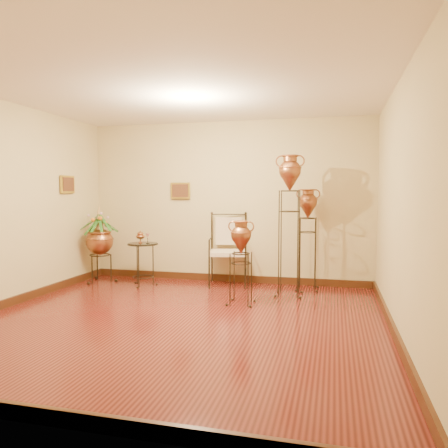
% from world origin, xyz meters
% --- Properties ---
extents(ground, '(5.00, 5.00, 0.00)m').
position_xyz_m(ground, '(0.00, 0.00, 0.00)').
color(ground, maroon).
rests_on(ground, ground).
extents(room_shell, '(5.02, 5.02, 2.81)m').
position_xyz_m(room_shell, '(-0.01, 0.01, 1.73)').
color(room_shell, '#CEBB85').
rests_on(room_shell, ground).
extents(amphora_tall, '(0.56, 0.56, 2.15)m').
position_xyz_m(amphora_tall, '(1.17, 1.68, 1.10)').
color(amphora_tall, '#2D2516').
rests_on(amphora_tall, ground).
extents(amphora_mid, '(0.38, 0.38, 1.64)m').
position_xyz_m(amphora_mid, '(1.42, 2.15, 0.83)').
color(amphora_mid, '#2D2516').
rests_on(amphora_mid, ground).
extents(amphora_short, '(0.39, 0.39, 1.19)m').
position_xyz_m(amphora_short, '(0.58, 0.98, 0.59)').
color(amphora_short, '#2D2516').
rests_on(amphora_short, ground).
extents(planter_urn, '(0.95, 0.95, 1.38)m').
position_xyz_m(planter_urn, '(-2.15, 1.90, 0.77)').
color(planter_urn, '#2D2516').
rests_on(planter_urn, ground).
extents(armchair, '(0.79, 0.75, 1.21)m').
position_xyz_m(armchair, '(0.10, 2.15, 0.61)').
color(armchair, '#2D2516').
rests_on(armchair, ground).
extents(side_table, '(0.57, 0.57, 0.91)m').
position_xyz_m(side_table, '(-1.28, 1.78, 0.38)').
color(side_table, '#2D2516').
rests_on(side_table, ground).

